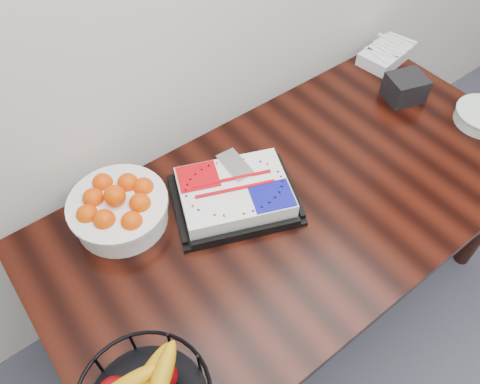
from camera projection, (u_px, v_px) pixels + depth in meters
table at (299, 212)px, 1.65m from camera, size 1.80×0.90×0.75m
cake_tray at (234, 194)px, 1.54m from camera, size 0.49×0.45×0.08m
tangerine_bowl at (118, 204)px, 1.45m from camera, size 0.32×0.32×0.20m
fork_bag at (385, 55)px, 2.04m from camera, size 0.24×0.18×0.06m
napkin_box at (405, 88)px, 1.86m from camera, size 0.17×0.16×0.10m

